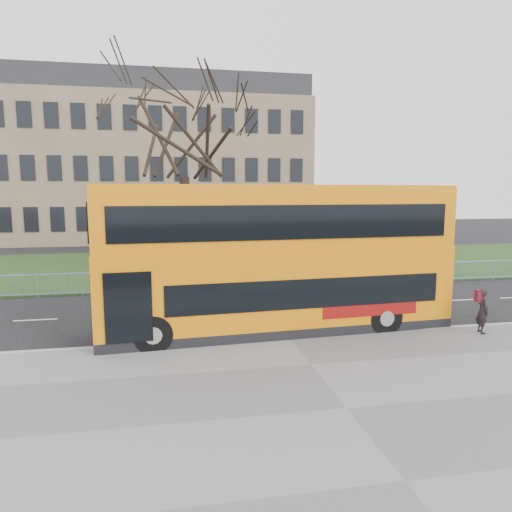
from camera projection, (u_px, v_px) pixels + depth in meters
The scene contains 9 objects.
ground at pixel (278, 326), 16.73m from camera, with size 120.00×120.00×0.00m, color black.
pavement at pixel (346, 411), 10.15m from camera, with size 80.00×10.50×0.12m, color slate.
kerb at pixel (288, 338), 15.21m from camera, with size 80.00×0.20×0.14m, color #98999B.
grass_verge at pixel (230, 265), 30.65m from camera, with size 80.00×15.40×0.08m, color #203C16.
guard_railing at pixel (248, 278), 23.08m from camera, with size 40.00×0.12×1.10m, color #7B9DDB, non-canonical shape.
bare_tree at pixel (184, 157), 24.99m from camera, with size 9.41×9.41×13.44m, color black, non-canonical shape.
civic_building at pixel (159, 172), 48.96m from camera, with size 30.00×15.00×14.00m, color #7A664E.
yellow_bus at pixel (277, 255), 15.82m from camera, with size 12.21×3.59×5.05m.
pedestrian at pixel (482, 311), 15.48m from camera, with size 0.56×0.37×1.53m, color black.
Camera 1 is at (-3.70, -15.80, 4.88)m, focal length 32.00 mm.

